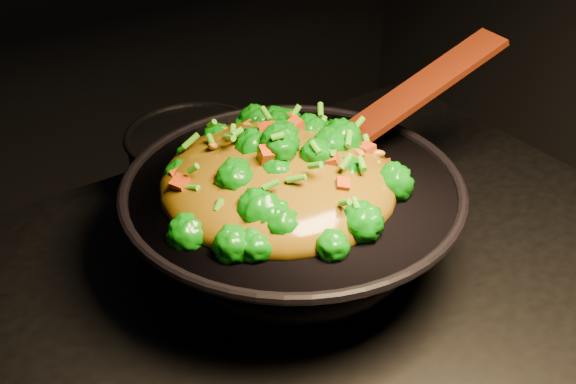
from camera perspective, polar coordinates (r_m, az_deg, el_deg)
wok at (r=0.95m, az=0.34°, el=-2.53°), size 0.53×0.53×0.12m
stir_fry at (r=0.89m, az=-0.76°, el=3.24°), size 0.38×0.38×0.10m
spatula at (r=1.00m, az=8.72°, el=6.87°), size 0.33×0.08×0.14m
back_pot at (r=1.09m, az=-7.20°, el=2.14°), size 0.26×0.26×0.11m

